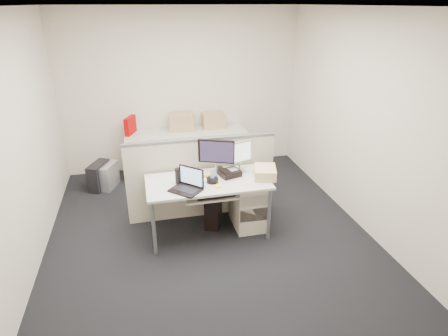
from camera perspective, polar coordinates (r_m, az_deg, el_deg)
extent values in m
cube|color=black|center=(4.96, -2.35, -9.64)|extent=(4.00, 4.50, 0.01)
cube|color=white|center=(4.13, -3.04, 23.44)|extent=(4.00, 4.50, 0.01)
cube|color=beige|center=(6.50, -6.45, 11.51)|extent=(4.00, 0.02, 2.70)
cube|color=beige|center=(2.40, 7.70, -11.55)|extent=(4.00, 0.02, 2.70)
cube|color=beige|center=(4.47, -28.76, 2.86)|extent=(0.02, 4.50, 2.70)
cube|color=beige|center=(5.10, 20.18, 6.70)|extent=(0.02, 4.50, 2.70)
cube|color=silver|center=(4.60, -2.50, -2.14)|extent=(1.50, 0.75, 0.03)
cylinder|color=slate|center=(4.43, -10.63, -9.07)|extent=(0.04, 0.04, 0.70)
cylinder|color=slate|center=(4.99, -11.09, -5.08)|extent=(0.04, 0.04, 0.70)
cylinder|color=slate|center=(4.66, 6.89, -7.00)|extent=(0.04, 0.04, 0.70)
cylinder|color=slate|center=(5.20, 4.49, -3.44)|extent=(0.04, 0.04, 0.70)
cube|color=silver|center=(4.48, -2.04, -4.22)|extent=(0.62, 0.32, 0.02)
cube|color=beige|center=(4.94, 3.77, -5.31)|extent=(0.40, 0.55, 0.65)
cube|color=#B8B095|center=(5.06, -3.43, -1.66)|extent=(2.00, 0.06, 1.10)
cube|color=beige|center=(6.49, -5.69, 2.35)|extent=(2.00, 0.60, 0.72)
cube|color=black|center=(4.68, -1.17, 1.67)|extent=(0.49, 0.34, 0.46)
cube|color=#B7B7BC|center=(4.76, 2.44, 1.69)|extent=(0.36, 0.25, 0.41)
cube|color=black|center=(4.31, -5.94, -1.98)|extent=(0.42, 0.42, 0.26)
cylinder|color=black|center=(4.54, -1.77, -1.87)|extent=(0.17, 0.17, 0.05)
cube|color=black|center=(4.70, 0.89, -0.76)|extent=(0.29, 0.26, 0.08)
cube|color=silver|center=(4.68, -4.23, -1.42)|extent=(0.26, 0.31, 0.01)
cube|color=yellow|center=(4.44, -0.95, -2.78)|extent=(0.09, 0.09, 0.01)
cylinder|color=black|center=(4.53, -6.93, -1.28)|extent=(0.09, 0.09, 0.18)
ellipsoid|color=gold|center=(4.67, -2.75, -1.22)|extent=(0.19, 0.10, 0.04)
cube|color=black|center=(4.74, -4.75, -1.04)|extent=(0.09, 0.13, 0.02)
cube|color=tan|center=(4.69, 6.26, -0.65)|extent=(0.35, 0.40, 0.13)
cube|color=black|center=(4.45, -1.31, -4.12)|extent=(0.46, 0.18, 0.03)
cube|color=black|center=(5.02, -1.62, -6.18)|extent=(0.32, 0.49, 0.43)
cube|color=black|center=(6.26, -18.49, -1.13)|extent=(0.35, 0.49, 0.42)
cube|color=#B7B7BC|center=(6.25, -17.11, -1.13)|extent=(0.31, 0.45, 0.39)
cube|color=tan|center=(6.43, -6.47, 6.95)|extent=(0.44, 0.35, 0.30)
cube|color=tan|center=(6.51, -1.61, 7.18)|extent=(0.39, 0.31, 0.27)
cube|color=#990102|center=(6.37, -14.09, 6.23)|extent=(0.20, 0.33, 0.31)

